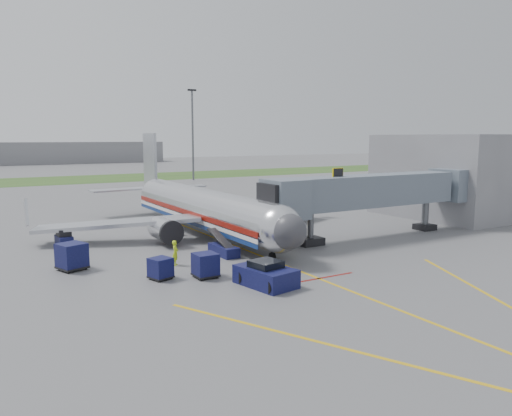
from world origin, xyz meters
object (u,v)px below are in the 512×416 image
pushback_tug (266,275)px  belt_loader (224,249)px  baggage_tug (64,238)px  airliner (202,207)px  ramp_worker (175,253)px

pushback_tug → belt_loader: size_ratio=1.10×
baggage_tug → belt_loader: 14.96m
pushback_tug → belt_loader: (1.50, 9.08, -0.22)m
airliner → pushback_tug: 19.27m
belt_loader → ramp_worker: bearing=-166.6°
airliner → belt_loader: 10.22m
pushback_tug → ramp_worker: ramp_worker is taller
baggage_tug → pushback_tug: bearing=-64.6°
baggage_tug → ramp_worker: (6.09, -11.50, 0.27)m
airliner → baggage_tug: airliner is taller
pushback_tug → ramp_worker: 8.58m
pushback_tug → baggage_tug: pushback_tug is taller
pushback_tug → belt_loader: 9.21m
airliner → pushback_tug: airliner is taller
belt_loader → ramp_worker: size_ratio=2.08×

